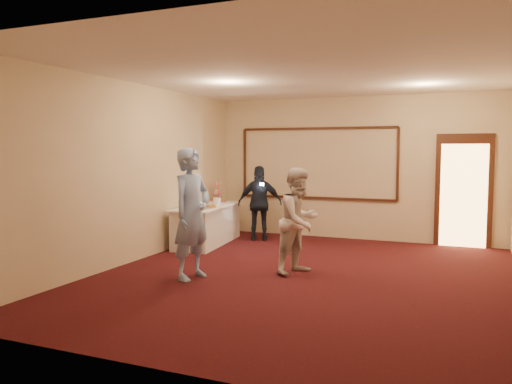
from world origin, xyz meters
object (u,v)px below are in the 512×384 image
(man, at_px, (192,214))
(guest, at_px, (260,203))
(pavlova_tray, at_px, (196,206))
(woman, at_px, (299,221))
(plate_stack_b, at_px, (217,201))
(tart, at_px, (209,207))
(cupcake_stand, at_px, (219,193))
(buffet_table, at_px, (207,225))
(plate_stack_a, at_px, (202,202))

(man, relative_size, guest, 1.23)
(pavlova_tray, height_order, woman, woman)
(plate_stack_b, relative_size, tart, 0.59)
(man, bearing_deg, cupcake_stand, 31.49)
(cupcake_stand, distance_m, tart, 1.31)
(plate_stack_b, relative_size, guest, 0.11)
(tart, xyz_separation_m, man, (0.83, -2.12, 0.16))
(buffet_table, xyz_separation_m, plate_stack_b, (0.09, 0.25, 0.45))
(pavlova_tray, bearing_deg, guest, 66.84)
(pavlova_tray, relative_size, tart, 1.85)
(plate_stack_b, distance_m, woman, 3.00)
(plate_stack_b, distance_m, guest, 0.91)
(pavlova_tray, bearing_deg, plate_stack_a, 109.38)
(buffet_table, distance_m, tart, 0.62)
(pavlova_tray, xyz_separation_m, cupcake_stand, (-0.34, 1.63, 0.10))
(plate_stack_a, bearing_deg, cupcake_stand, 95.41)
(buffet_table, relative_size, man, 1.13)
(pavlova_tray, bearing_deg, woman, -20.33)
(pavlova_tray, distance_m, plate_stack_b, 1.03)
(pavlova_tray, height_order, plate_stack_b, pavlova_tray)
(pavlova_tray, height_order, plate_stack_a, pavlova_tray)
(plate_stack_b, bearing_deg, guest, 34.77)
(woman, bearing_deg, tart, 82.94)
(cupcake_stand, height_order, plate_stack_a, cupcake_stand)
(guest, bearing_deg, man, 72.98)
(buffet_table, xyz_separation_m, tart, (0.25, -0.39, 0.41))
(tart, bearing_deg, man, -68.64)
(pavlova_tray, distance_m, man, 1.96)
(pavlova_tray, relative_size, cupcake_stand, 1.09)
(pavlova_tray, xyz_separation_m, man, (0.91, -1.73, 0.11))
(buffet_table, distance_m, plate_stack_b, 0.53)
(tart, height_order, woman, woman)
(plate_stack_a, distance_m, tart, 0.48)
(cupcake_stand, xyz_separation_m, guest, (1.00, -0.08, -0.17))
(plate_stack_a, height_order, woman, woman)
(man, bearing_deg, plate_stack_a, 36.41)
(plate_stack_a, height_order, tart, plate_stack_a)
(plate_stack_b, bearing_deg, woman, -38.51)
(buffet_table, bearing_deg, pavlova_tray, -77.52)
(guest, bearing_deg, cupcake_stand, -25.93)
(buffet_table, height_order, plate_stack_a, plate_stack_a)
(buffet_table, relative_size, plate_stack_a, 11.22)
(plate_stack_a, height_order, plate_stack_b, plate_stack_a)
(plate_stack_a, xyz_separation_m, woman, (2.53, -1.57, -0.04))
(cupcake_stand, xyz_separation_m, tart, (0.42, -1.24, -0.15))
(woman, height_order, guest, woman)
(man, bearing_deg, tart, 32.44)
(plate_stack_b, bearing_deg, tart, -76.03)
(tart, relative_size, man, 0.15)
(buffet_table, bearing_deg, plate_stack_a, -149.65)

